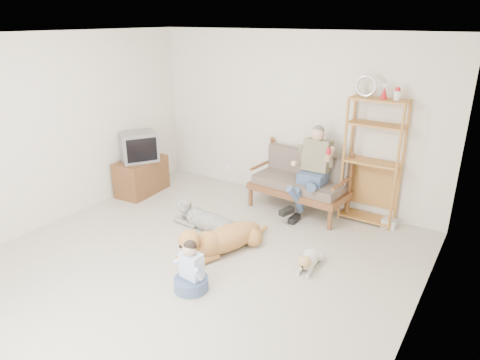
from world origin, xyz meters
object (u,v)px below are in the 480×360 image
Objects in this scene: golden_retriever at (220,239)px; etagere at (372,161)px; loveseat at (301,180)px; tv_stand at (141,176)px.

etagere is at bearing 75.49° from golden_retriever.
etagere reaches higher than golden_retriever.
loveseat is 1.13m from etagere.
tv_stand is 0.63× the size of golden_retriever.
loveseat is 1.03× the size of golden_retriever.
loveseat is 2.75m from tv_stand.
tv_stand is at bearing -157.48° from loveseat.
golden_retriever is at bearing -26.46° from tv_stand.
etagere is at bearing 14.14° from loveseat.
loveseat is at bearing -169.98° from etagere.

